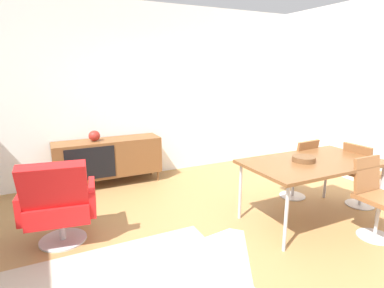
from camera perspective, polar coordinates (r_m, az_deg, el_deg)
ground_plane at (r=3.30m, az=2.12°, el=-18.98°), size 8.32×8.32×0.00m
wall_back at (r=5.23m, az=-11.43°, el=9.19°), size 6.80×0.12×2.80m
sideboard at (r=5.01m, az=-15.04°, el=-2.38°), size 1.60×0.45×0.72m
vase_cobalt at (r=4.90m, az=-17.41°, el=1.44°), size 0.17×0.17×0.16m
dining_table at (r=3.88m, az=21.10°, el=-3.51°), size 1.60×0.90×0.74m
wooden_bowl_on_table at (r=3.81m, az=19.74°, el=-2.58°), size 0.26×0.26×0.06m
dining_chair_front_right at (r=3.90m, az=30.42°, el=-7.98°), size 0.40×0.42×0.86m
dining_chair_far_end at (r=4.62m, az=28.49°, el=-4.58°), size 0.44×0.42×0.86m
dining_chair_back_right at (r=4.56m, az=18.83°, el=-3.83°), size 0.43×0.45×0.86m
lounge_chair_red at (r=3.48m, az=-23.25°, el=-9.73°), size 0.79×0.74×0.95m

